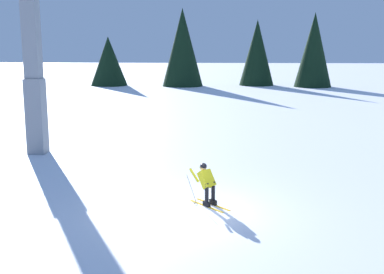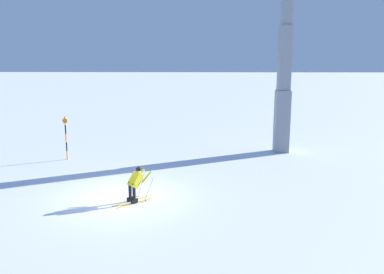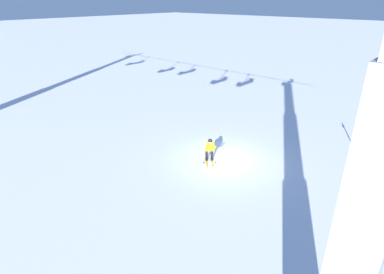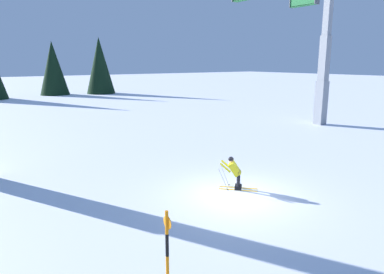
# 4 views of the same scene
# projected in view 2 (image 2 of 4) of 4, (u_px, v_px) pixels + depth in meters

# --- Properties ---
(ground_plane) EXTENTS (260.00, 260.00, 0.00)m
(ground_plane) POSITION_uv_depth(u_px,v_px,m) (122.00, 197.00, 16.26)
(ground_plane) COLOR white
(skier_carving_main) EXTENTS (1.52, 1.57, 1.56)m
(skier_carving_main) POSITION_uv_depth(u_px,v_px,m) (136.00, 182.00, 15.61)
(skier_carving_main) COLOR yellow
(skier_carving_main) RESTS_ON ground_plane
(lift_tower_near) EXTENTS (0.85, 2.41, 11.76)m
(lift_tower_near) POSITION_uv_depth(u_px,v_px,m) (284.00, 71.00, 23.04)
(lift_tower_near) COLOR gray
(lift_tower_near) RESTS_ON ground_plane
(trail_marker_pole) EXTENTS (0.07, 0.28, 2.46)m
(trail_marker_pole) POSITION_uv_depth(u_px,v_px,m) (66.00, 137.00, 21.90)
(trail_marker_pole) COLOR orange
(trail_marker_pole) RESTS_ON ground_plane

